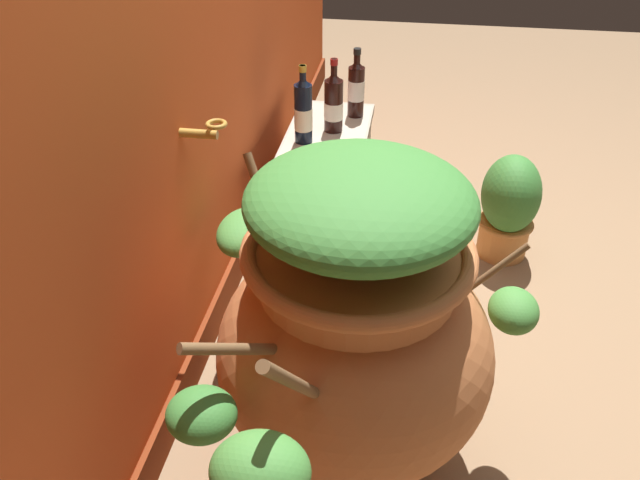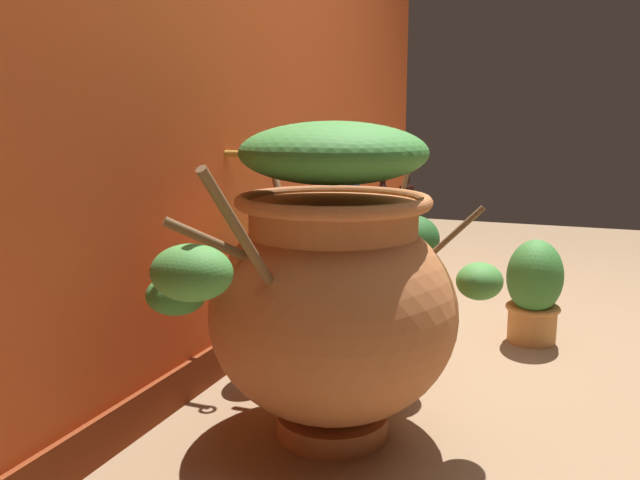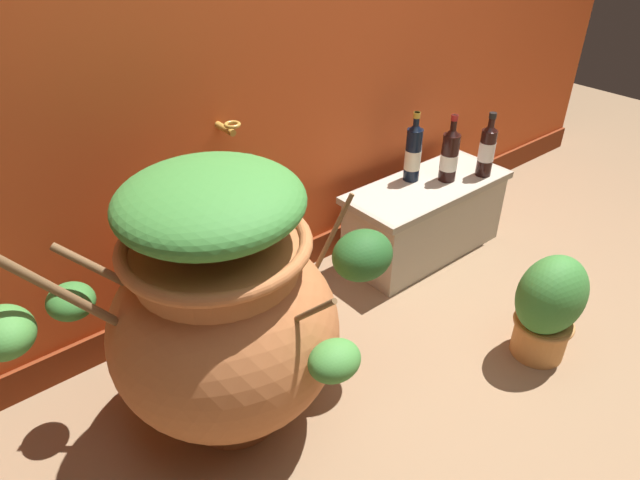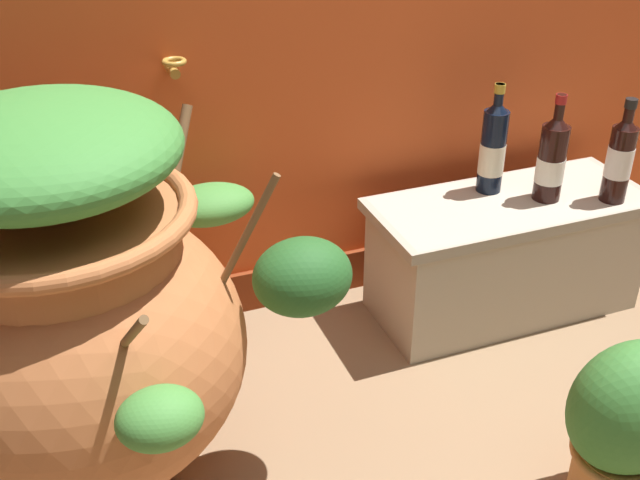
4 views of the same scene
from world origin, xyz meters
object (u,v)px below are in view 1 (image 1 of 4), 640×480
Objects in this scene: wine_bottle_middle at (334,102)px; terracotta_urn at (354,329)px; wine_bottle_left at (356,87)px; potted_shrub at (509,205)px; wine_bottle_right at (303,110)px.

terracotta_urn is at bearing -169.95° from wine_bottle_middle.
wine_bottle_middle reaches higher than wine_bottle_left.
potted_shrub is (-0.27, -0.70, -0.25)m from wine_bottle_middle.
wine_bottle_left is 0.97× the size of wine_bottle_middle.
wine_bottle_middle reaches higher than potted_shrub.
potted_shrub is at bearing -25.54° from terracotta_urn.
potted_shrub is at bearing -100.51° from wine_bottle_right.
potted_shrub is (-0.15, -0.80, -0.26)m from wine_bottle_right.
terracotta_urn is 1.43m from wine_bottle_left.
wine_bottle_left is 0.33m from wine_bottle_right.
potted_shrub is at bearing -124.55° from wine_bottle_left.
terracotta_urn reaches higher than wine_bottle_left.
terracotta_urn is at bearing -164.12° from wine_bottle_right.
wine_bottle_right is at bearing 148.46° from wine_bottle_left.
wine_bottle_left is at bearing -23.95° from wine_bottle_middle.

